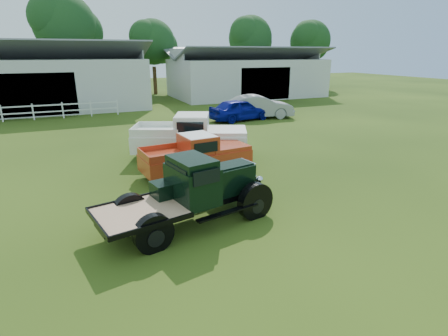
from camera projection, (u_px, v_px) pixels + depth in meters
name	position (u px, v px, depth m)	size (l,w,h in m)	color
ground	(233.00, 211.00, 11.00)	(120.00, 120.00, 0.00)	#23390E
shed_left	(34.00, 76.00, 30.15)	(18.80, 10.20, 5.60)	#A9A9A9
shed_right	(246.00, 72.00, 38.95)	(16.80, 9.20, 5.20)	#A9A9A9
fence_rail	(18.00, 113.00, 25.24)	(14.20, 0.16, 1.20)	white
tree_b	(67.00, 42.00, 37.32)	(6.90, 6.90, 11.50)	#174114
tree_c	(153.00, 54.00, 40.21)	(5.40, 5.40, 9.00)	#174114
tree_d	(250.00, 50.00, 45.80)	(6.00, 6.00, 10.00)	#174114
tree_e	(309.00, 52.00, 47.13)	(5.70, 5.70, 9.50)	#174114
vintage_flatbed	(190.00, 192.00, 9.94)	(5.02, 1.99, 1.99)	black
red_pickup	(196.00, 155.00, 14.11)	(4.56, 1.75, 1.66)	#B33519
white_pickup	(190.00, 136.00, 16.39)	(5.45, 2.11, 2.00)	silver
misc_car_blue	(240.00, 110.00, 25.40)	(1.85, 4.61, 1.57)	#080F84
misc_car_grey	(258.00, 107.00, 26.27)	(1.81, 5.18, 1.71)	gray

